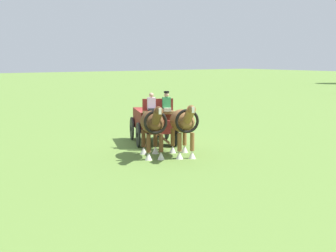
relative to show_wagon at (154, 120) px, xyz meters
name	(u,v)px	position (x,y,z in m)	size (l,w,h in m)	color
ground_plane	(153,143)	(-0.16, 0.07, -1.14)	(220.00, 220.00, 0.00)	olive
show_wagon	(154,120)	(0.00, 0.00, 0.00)	(5.64, 3.25, 2.64)	maroon
draft_horse_near	(183,123)	(3.53, -0.87, 0.30)	(2.94, 1.77, 2.32)	brown
draft_horse_off	(153,124)	(3.00, -2.06, 0.28)	(2.90, 1.74, 2.29)	brown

